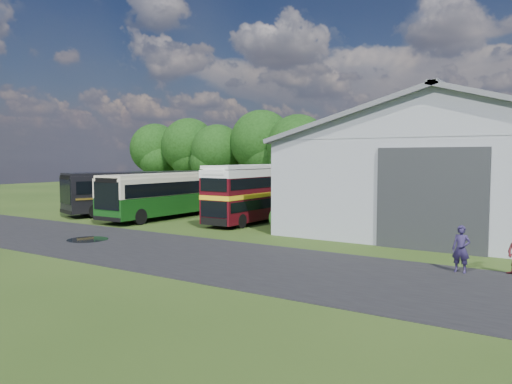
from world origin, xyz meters
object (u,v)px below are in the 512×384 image
Objects in this scene: storage_shed at (476,163)px; bus_maroon_double at (255,193)px; visitor_a at (461,249)px; bus_dark_single at (141,191)px; bus_green_single at (170,194)px.

storage_shed is 15.26m from bus_maroon_double.
bus_maroon_double is at bearing 153.67° from visitor_a.
storage_shed reaches higher than bus_dark_single.
bus_maroon_double is at bearing 20.35° from bus_dark_single.
bus_green_single is 23.28m from visitor_a.
storage_shed is at bearing 36.93° from bus_dark_single.
bus_maroon_double is (6.84, 1.23, 0.23)m from bus_green_single.
bus_dark_single reaches higher than bus_green_single.
storage_shed is at bearing 29.91° from bus_maroon_double.
bus_maroon_double is (-13.07, -7.57, -2.17)m from storage_shed.
bus_maroon_double is 0.75× the size of bus_dark_single.
storage_shed is at bearing 23.88° from bus_green_single.
bus_maroon_double is 10.82m from bus_dark_single.
bus_dark_single reaches higher than visitor_a.
visitor_a is at bearing -18.11° from bus_green_single.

